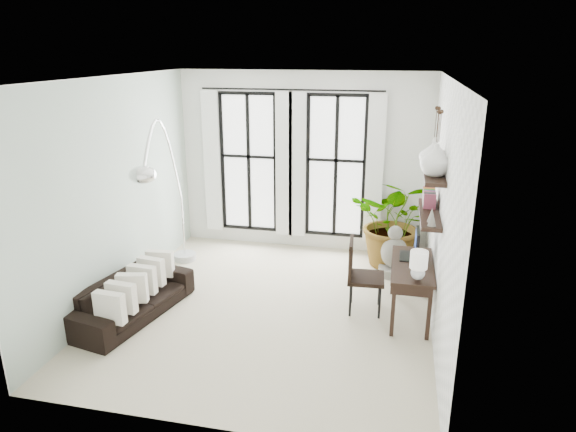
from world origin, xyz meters
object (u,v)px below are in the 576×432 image
(desk, at_px, (412,269))
(desk_chair, at_px, (359,271))
(sofa, at_px, (132,297))
(plant, at_px, (395,222))
(arc_lamp, at_px, (162,158))
(buddha, at_px, (394,255))

(desk, relative_size, desk_chair, 1.25)
(sofa, relative_size, desk_chair, 1.82)
(sofa, height_order, plant, plant)
(plant, xyz_separation_m, desk, (0.26, -1.80, -0.06))
(desk_chair, height_order, arc_lamp, arc_lamp)
(buddha, bearing_deg, desk, -79.91)
(plant, height_order, desk_chair, plant)
(plant, xyz_separation_m, arc_lamp, (-3.39, -1.54, 1.26))
(desk_chair, xyz_separation_m, arc_lamp, (-2.94, 0.20, 1.44))
(desk, bearing_deg, plant, 98.13)
(sofa, distance_m, buddha, 4.11)
(sofa, height_order, arc_lamp, arc_lamp)
(desk_chair, bearing_deg, arc_lamp, 173.06)
(plant, bearing_deg, buddha, -88.31)
(desk, height_order, arc_lamp, arc_lamp)
(sofa, relative_size, buddha, 2.25)
(desk, distance_m, arc_lamp, 3.88)
(desk, distance_m, desk_chair, 0.72)
(sofa, height_order, desk, desk)
(arc_lamp, height_order, buddha, arc_lamp)
(sofa, distance_m, desk_chair, 3.17)
(desk_chair, bearing_deg, sofa, -167.83)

